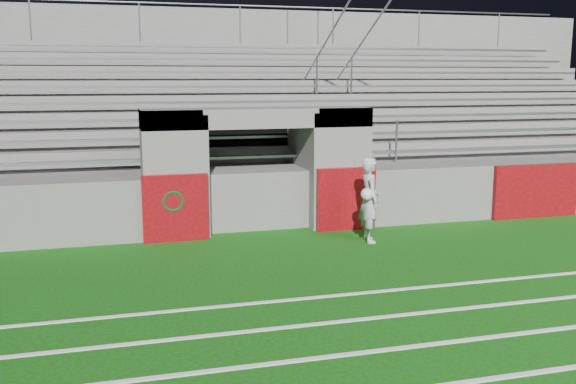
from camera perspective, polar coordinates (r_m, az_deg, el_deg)
name	(u,v)px	position (r m, az deg, el deg)	size (l,w,h in m)	color
ground	(306,277)	(10.61, 1.57, -7.57)	(90.00, 90.00, 0.00)	#0E480C
stadium_structure	(222,141)	(17.96, -5.91, 4.54)	(26.00, 8.48, 5.42)	#605D5B
goalkeeper_with_ball	(370,199)	(12.76, 7.27, -0.66)	(0.50, 0.67, 1.70)	#ABB0B5
hose_coil	(173,205)	(12.88, -10.17, -1.12)	(0.54, 0.14, 0.62)	#0D4412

